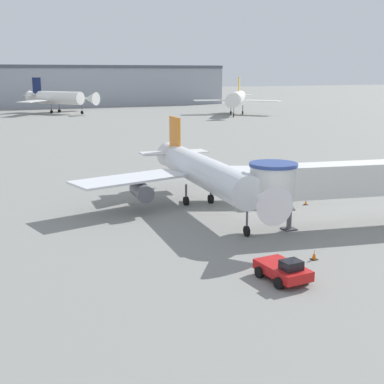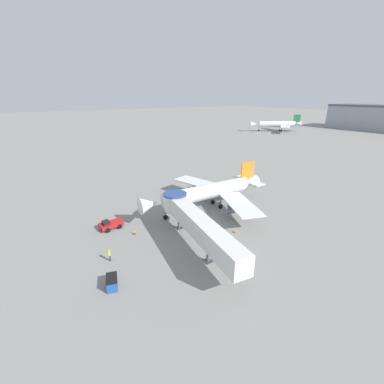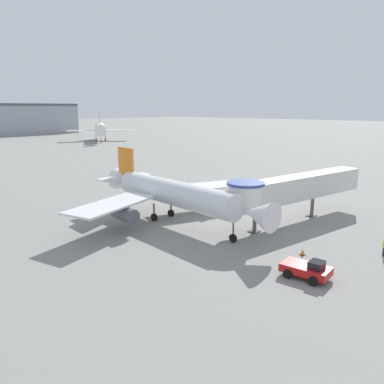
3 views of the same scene
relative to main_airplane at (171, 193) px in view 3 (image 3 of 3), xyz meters
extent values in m
plane|color=gray|center=(-0.34, -0.79, -3.58)|extent=(800.00, 800.00, 0.00)
cylinder|color=silver|center=(-0.06, -0.70, 0.12)|extent=(4.55, 19.35, 3.02)
cone|color=silver|center=(-1.05, -13.12, 0.12)|extent=(3.28, 3.56, 3.02)
cone|color=silver|center=(0.79, 9.91, 0.12)|extent=(3.38, 4.76, 3.02)
cube|color=silver|center=(-7.07, 2.20, -0.41)|extent=(12.11, 6.86, 0.22)
cube|color=silver|center=(7.33, 1.05, -0.41)|extent=(12.21, 8.38, 0.22)
cube|color=orange|center=(0.78, 9.68, 2.84)|extent=(0.52, 3.52, 3.93)
cube|color=silver|center=(0.81, 10.13, 0.65)|extent=(7.94, 3.07, 0.18)
cylinder|color=#565960|center=(-6.25, 1.03, -1.49)|extent=(1.94, 3.64, 1.66)
cylinder|color=#565960|center=(6.33, 0.02, -1.49)|extent=(1.94, 3.64, 1.66)
cylinder|color=#4C4C51|center=(-0.80, -10.03, -2.26)|extent=(0.18, 0.18, 1.74)
cylinder|color=black|center=(-0.80, -10.03, -3.13)|extent=(0.33, 0.92, 0.90)
cylinder|color=#4C4C51|center=(-1.22, 1.80, -2.26)|extent=(0.22, 0.22, 1.74)
cylinder|color=black|center=(-1.22, 1.80, -3.13)|extent=(0.47, 0.93, 0.90)
cylinder|color=#4C4C51|center=(1.49, 1.58, -2.26)|extent=(0.22, 0.22, 1.74)
cylinder|color=black|center=(1.49, 1.58, -3.13)|extent=(0.47, 0.93, 0.90)
cube|color=silver|center=(11.90, -11.41, 0.66)|extent=(20.43, 6.33, 2.80)
cylinder|color=silver|center=(1.93, -9.52, 0.66)|extent=(3.90, 3.90, 2.80)
cylinder|color=navy|center=(1.93, -9.52, 2.21)|extent=(4.10, 4.10, 0.30)
cylinder|color=#56565B|center=(3.52, -9.82, -2.16)|extent=(0.44, 0.44, 2.84)
cube|color=#333338|center=(3.52, -9.82, -3.52)|extent=(1.10, 1.10, 0.12)
cylinder|color=#56565B|center=(13.90, -11.78, -2.16)|extent=(0.44, 0.44, 2.84)
cube|color=#333338|center=(13.90, -11.78, -3.52)|extent=(1.10, 1.10, 0.12)
cube|color=red|center=(-3.42, -19.38, -2.87)|extent=(2.36, 4.01, 0.66)
cube|color=black|center=(-3.36, -20.25, -2.24)|extent=(1.34, 1.17, 0.60)
cylinder|color=black|center=(-4.43, -20.52, -3.21)|extent=(0.39, 0.77, 0.75)
cylinder|color=black|center=(-2.28, -20.37, -3.21)|extent=(0.39, 0.77, 0.75)
cylinder|color=black|center=(-4.57, -18.39, -3.21)|extent=(0.39, 0.77, 0.75)
cylinder|color=black|center=(-2.42, -18.24, -3.21)|extent=(0.39, 0.77, 0.75)
cube|color=black|center=(10.17, -3.05, -3.56)|extent=(0.37, 0.37, 0.04)
cone|color=orange|center=(10.17, -3.05, -3.25)|extent=(0.26, 0.26, 0.58)
cylinder|color=white|center=(10.17, -3.05, -3.18)|extent=(0.14, 0.14, 0.07)
cube|color=black|center=(0.90, -16.99, -3.56)|extent=(0.47, 0.47, 0.04)
cone|color=orange|center=(0.90, -16.99, -3.18)|extent=(0.32, 0.32, 0.73)
cylinder|color=white|center=(0.90, -16.99, -3.09)|extent=(0.18, 0.18, 0.09)
cylinder|color=#1E2338|center=(5.74, -22.75, -3.14)|extent=(0.13, 0.13, 0.88)
cylinder|color=white|center=(60.01, 103.74, 1.54)|extent=(13.10, 16.84, 4.25)
cone|color=white|center=(53.01, 93.12, 1.54)|extent=(6.13, 6.25, 4.25)
cone|color=white|center=(65.60, 112.24, 1.54)|extent=(7.06, 7.67, 4.25)
cube|color=white|center=(54.59, 110.12, 0.80)|extent=(12.59, 7.51, 0.22)
cube|color=white|center=(68.01, 101.29, 0.80)|extent=(10.92, 12.06, 0.22)
cube|color=gold|center=(65.43, 111.97, 5.37)|extent=(2.23, 3.22, 5.53)
cube|color=white|center=(65.78, 112.50, 2.29)|extent=(8.13, 6.58, 0.18)
cylinder|color=#4C4C51|center=(55.01, 96.16, -1.81)|extent=(0.18, 0.18, 2.45)
cylinder|color=black|center=(55.01, 96.16, -3.03)|extent=(0.82, 1.06, 1.10)
cylinder|color=#4C4C51|center=(59.60, 106.61, -1.81)|extent=(0.22, 0.22, 2.45)
cylinder|color=black|center=(59.60, 106.61, -3.03)|extent=(0.94, 1.14, 1.10)
cylinder|color=#4C4C51|center=(62.80, 104.50, -1.81)|extent=(0.22, 0.22, 2.45)
cylinder|color=black|center=(62.80, 104.50, -3.03)|extent=(0.94, 1.14, 1.10)
camera|label=1|loc=(-22.28, -47.24, 9.84)|focal=50.00mm
camera|label=2|loc=(37.03, -31.08, 18.10)|focal=24.00mm
camera|label=3|loc=(-30.95, -31.85, 10.14)|focal=35.00mm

